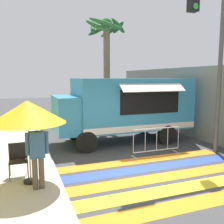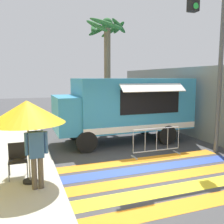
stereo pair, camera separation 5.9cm
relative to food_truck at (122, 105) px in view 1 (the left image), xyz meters
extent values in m
plane|color=#424244|center=(-0.61, -3.63, -1.60)|extent=(60.00, 60.00, 0.00)
cube|color=gray|center=(3.53, -0.63, 0.04)|extent=(0.20, 16.00, 3.28)
cube|color=orange|center=(-0.61, -5.59, -1.59)|extent=(6.40, 0.56, 0.01)
cube|color=yellow|center=(-0.61, -4.83, -1.59)|extent=(6.40, 0.56, 0.01)
cube|color=orange|center=(-0.61, -4.07, -1.59)|extent=(6.40, 0.56, 0.01)
cube|color=#334FB2|center=(-0.61, -3.31, -1.59)|extent=(6.40, 0.56, 0.01)
cube|color=orange|center=(-0.61, -2.55, -1.59)|extent=(6.40, 0.56, 0.01)
cube|color=#338CBF|center=(0.45, 0.01, 0.08)|extent=(4.91, 2.28, 2.14)
cube|color=#338CBF|center=(-2.01, 0.01, -0.26)|extent=(1.73, 2.09, 1.45)
cube|color=#1E232D|center=(-2.83, 0.01, 0.10)|extent=(0.06, 1.82, 0.55)
cube|color=black|center=(0.74, -1.15, 0.25)|extent=(2.60, 0.03, 0.96)
cube|color=white|center=(0.74, -1.35, 0.81)|extent=(2.70, 0.43, 0.31)
cube|color=white|center=(0.45, -1.14, -0.81)|extent=(4.91, 0.01, 0.24)
cylinder|color=black|center=(-1.86, -1.04, -1.19)|extent=(0.81, 0.22, 0.81)
cylinder|color=black|center=(-1.86, 1.05, -1.19)|extent=(0.81, 0.22, 0.81)
cylinder|color=black|center=(1.60, -1.04, -1.19)|extent=(0.81, 0.22, 0.81)
cylinder|color=black|center=(1.60, 1.05, -1.19)|extent=(0.81, 0.22, 0.81)
cylinder|color=#515456|center=(2.74, -2.62, 1.62)|extent=(0.16, 0.16, 6.43)
cylinder|color=green|center=(1.42, -2.79, 3.51)|extent=(0.20, 0.02, 0.20)
cylinder|color=black|center=(-3.97, -3.44, -1.44)|extent=(0.36, 0.36, 0.06)
cylinder|color=#B2B2B7|center=(-3.97, -3.44, -0.42)|extent=(0.04, 0.04, 2.10)
cone|color=yellow|center=(-3.97, -3.44, 0.35)|extent=(1.86, 1.86, 0.56)
cylinder|color=#4C4C51|center=(-4.47, -3.22, -1.24)|extent=(0.02, 0.02, 0.45)
cylinder|color=#4C4C51|center=(-4.02, -3.22, -1.24)|extent=(0.02, 0.02, 0.45)
cylinder|color=#4C4C51|center=(-4.47, -2.77, -1.24)|extent=(0.02, 0.02, 0.45)
cylinder|color=#4C4C51|center=(-4.02, -2.77, -1.24)|extent=(0.02, 0.02, 0.45)
cube|color=black|center=(-4.24, -3.00, -1.00)|extent=(0.48, 0.48, 0.03)
cube|color=black|center=(-4.24, -2.77, -0.78)|extent=(0.48, 0.03, 0.42)
cylinder|color=brown|center=(-3.88, -3.89, -1.08)|extent=(0.13, 0.13, 0.78)
cylinder|color=brown|center=(-3.73, -3.89, -1.08)|extent=(0.13, 0.13, 0.78)
cube|color=#33598C|center=(-3.80, -3.89, -0.38)|extent=(0.34, 0.20, 0.63)
cylinder|color=#33598C|center=(-4.02, -3.89, -0.35)|extent=(0.09, 0.09, 0.53)
cylinder|color=#33598C|center=(-3.58, -3.89, -0.35)|extent=(0.09, 0.09, 0.53)
sphere|color=brown|center=(-3.80, -3.89, 0.08)|extent=(0.22, 0.22, 0.22)
cylinder|color=#B7BABF|center=(0.41, -2.23, -0.61)|extent=(1.85, 0.04, 0.04)
cylinder|color=#B7BABF|center=(0.41, -2.23, -1.41)|extent=(1.85, 0.04, 0.04)
cylinder|color=#B7BABF|center=(-0.51, -2.23, -1.01)|extent=(0.02, 0.02, 0.80)
cylinder|color=#B7BABF|center=(-0.05, -2.23, -1.01)|extent=(0.02, 0.02, 0.80)
cylinder|color=#B7BABF|center=(0.41, -2.23, -1.01)|extent=(0.02, 0.02, 0.80)
cylinder|color=#B7BABF|center=(0.87, -2.23, -1.01)|extent=(0.02, 0.02, 0.80)
cylinder|color=#B7BABF|center=(1.33, -2.23, -1.01)|extent=(0.02, 0.02, 0.80)
cube|color=#B7BABF|center=(-0.46, -2.23, -1.58)|extent=(0.06, 0.44, 0.03)
cube|color=#B7BABF|center=(1.28, -2.23, -1.58)|extent=(0.06, 0.44, 0.03)
cylinder|color=#7A664C|center=(0.44, 3.24, 1.15)|extent=(0.35, 0.35, 5.50)
sphere|color=#2D6B33|center=(0.44, 3.24, 4.05)|extent=(0.60, 0.60, 0.60)
ellipsoid|color=#2D6B33|center=(1.11, 3.28, 3.89)|extent=(0.31, 1.38, 0.60)
ellipsoid|color=#2D6B33|center=(0.86, 3.76, 3.81)|extent=(1.15, 1.01, 0.84)
ellipsoid|color=#2D6B33|center=(0.16, 3.94, 3.82)|extent=(1.44, 0.75, 0.89)
ellipsoid|color=#2D6B33|center=(-0.27, 3.47, 3.81)|extent=(0.67, 1.43, 0.91)
ellipsoid|color=#2D6B33|center=(-0.27, 2.84, 3.83)|extent=(0.98, 1.49, 0.92)
ellipsoid|color=#2D6B33|center=(0.10, 2.44, 3.88)|extent=(1.69, 0.89, 0.76)
ellipsoid|color=#2D6B33|center=(0.89, 2.68, 3.87)|extent=(1.27, 1.09, 0.71)
camera|label=1|loc=(-4.15, -9.84, 1.18)|focal=40.00mm
camera|label=2|loc=(-4.09, -9.86, 1.18)|focal=40.00mm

